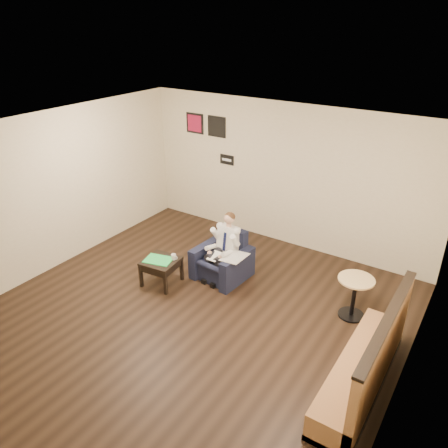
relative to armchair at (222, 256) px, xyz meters
The scene contains 18 objects.
ground 1.29m from the armchair, 78.75° to the right, with size 6.00×6.00×0.00m, color black.
wall_back 2.07m from the armchair, 82.45° to the left, with size 6.00×0.02×2.80m, color beige.
wall_left 3.17m from the armchair, 156.53° to the right, with size 0.02×6.00×2.80m, color beige.
wall_right 3.59m from the armchair, 20.32° to the right, with size 0.02×6.00×2.80m, color beige.
ceiling 2.69m from the armchair, 78.75° to the right, with size 6.00×6.00×0.02m, color white.
seating_sign 2.35m from the armchair, 120.73° to the left, with size 0.32×0.02×0.20m, color black.
art_print_left 3.11m from the armchair, 136.19° to the left, with size 0.42×0.03×0.42m, color #9D1339.
art_print_right 2.82m from the armchair, 126.29° to the left, with size 0.42×0.03×0.42m, color black.
armchair is the anchor object (origin of this frame).
seated_man 0.18m from the armchair, 94.62° to the right, with size 0.53×0.80×1.12m, color silver, non-canonical shape.
lap_papers 0.22m from the armchair, 94.62° to the right, with size 0.19×0.27×0.01m, color white.
newspaper 0.38m from the armchair, 19.18° to the right, with size 0.35×0.44×0.01m, color silver.
side_table 1.07m from the armchair, 134.89° to the right, with size 0.56×0.56×0.46m, color black.
green_folder 1.10m from the armchair, 135.07° to the right, with size 0.46×0.33×0.01m, color #29D158.
coffee_mug 0.85m from the armchair, 133.52° to the right, with size 0.08×0.08×0.10m, color white.
smartphone 0.92m from the armchair, 140.79° to the right, with size 0.14×0.07×0.01m, color black.
banquette 3.06m from the armchair, 22.24° to the right, with size 0.53×2.24×1.14m, color #956439.
cafe_table 2.30m from the armchair, ahead, with size 0.54×0.54×0.68m, color tan.
Camera 1 is at (3.42, -4.28, 4.23)m, focal length 35.00 mm.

